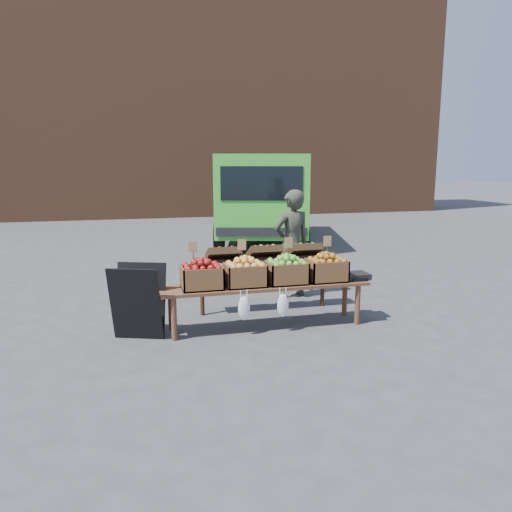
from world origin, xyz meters
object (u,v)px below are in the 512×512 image
object	(u,v)px
crate_golden_apples	(202,277)
crate_green_apples	(326,270)
back_table	(264,275)
display_bench	(266,306)
vendor	(292,244)
crate_red_apples	(286,273)
crate_russet_pears	(245,275)
chalkboard_sign	(138,302)
weighing_scale	(355,276)
delivery_van	(261,199)

from	to	relation	value
crate_golden_apples	crate_green_apples	size ratio (longest dim) A/B	1.00
back_table	display_bench	distance (m)	0.78
back_table	crate_green_apples	world-z (taller)	back_table
vendor	crate_red_apples	world-z (taller)	vendor
crate_russet_pears	crate_golden_apples	bearing A→B (deg)	180.00
chalkboard_sign	crate_golden_apples	xyz separation A→B (m)	(0.78, 0.02, 0.25)
crate_russet_pears	crate_red_apples	bearing A→B (deg)	0.00
crate_green_apples	crate_russet_pears	bearing A→B (deg)	180.00
display_bench	crate_golden_apples	size ratio (longest dim) A/B	5.40
weighing_scale	vendor	bearing A→B (deg)	107.83
back_table	crate_golden_apples	world-z (taller)	back_table
chalkboard_sign	crate_russet_pears	distance (m)	1.35
crate_russet_pears	crate_red_apples	size ratio (longest dim) A/B	1.00
delivery_van	vendor	world-z (taller)	delivery_van
crate_green_apples	delivery_van	bearing A→B (deg)	81.62
back_table	crate_green_apples	size ratio (longest dim) A/B	4.20
crate_green_apples	chalkboard_sign	bearing A→B (deg)	-179.64
vendor	back_table	world-z (taller)	vendor
chalkboard_sign	crate_golden_apples	bearing A→B (deg)	21.08
chalkboard_sign	crate_russet_pears	bearing A→B (deg)	20.61
delivery_van	crate_green_apples	xyz separation A→B (m)	(-1.03, -7.01, -0.44)
vendor	weighing_scale	bearing A→B (deg)	95.38
vendor	crate_red_apples	distance (m)	1.47
crate_red_apples	weighing_scale	distance (m)	0.98
crate_russet_pears	crate_red_apples	world-z (taller)	same
vendor	chalkboard_sign	bearing A→B (deg)	17.24
crate_golden_apples	crate_russet_pears	size ratio (longest dim) A/B	1.00
crate_green_apples	crate_red_apples	bearing A→B (deg)	180.00
chalkboard_sign	display_bench	world-z (taller)	chalkboard_sign
delivery_van	crate_red_apples	bearing A→B (deg)	-87.60
vendor	crate_russet_pears	xyz separation A→B (m)	(-1.09, -1.36, -0.14)
weighing_scale	chalkboard_sign	bearing A→B (deg)	-179.69
crate_red_apples	crate_green_apples	distance (m)	0.55
delivery_van	crate_russet_pears	world-z (taller)	delivery_van
crate_russet_pears	crate_green_apples	bearing A→B (deg)	0.00
delivery_van	display_bench	world-z (taller)	delivery_van
crate_golden_apples	weighing_scale	xyz separation A→B (m)	(2.08, 0.00, -0.10)
chalkboard_sign	crate_red_apples	xyz separation A→B (m)	(1.88, 0.02, 0.25)
chalkboard_sign	delivery_van	bearing A→B (deg)	83.71
vendor	crate_golden_apples	size ratio (longest dim) A/B	3.40
delivery_van	chalkboard_sign	size ratio (longest dim) A/B	5.56
display_bench	crate_green_apples	xyz separation A→B (m)	(0.82, 0.00, 0.42)
vendor	weighing_scale	size ratio (longest dim) A/B	5.00
chalkboard_sign	back_table	bearing A→B (deg)	42.35
chalkboard_sign	crate_russet_pears	xyz separation A→B (m)	(1.33, 0.02, 0.25)
back_table	crate_green_apples	distance (m)	0.98
vendor	crate_golden_apples	world-z (taller)	vendor
chalkboard_sign	display_bench	xyz separation A→B (m)	(1.60, 0.02, -0.18)
back_table	crate_golden_apples	size ratio (longest dim) A/B	4.20
delivery_van	chalkboard_sign	distance (m)	7.86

